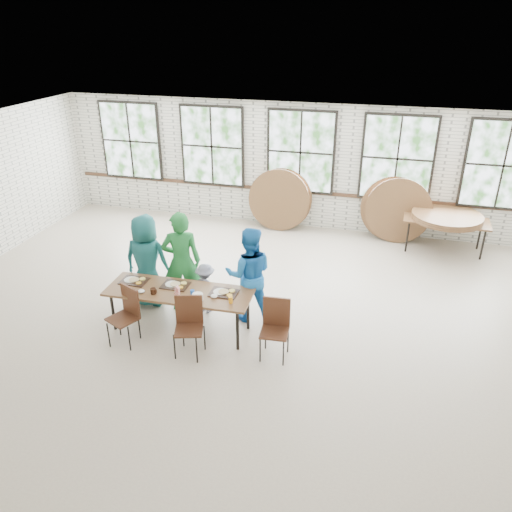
{
  "coord_description": "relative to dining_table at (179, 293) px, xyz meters",
  "views": [
    {
      "loc": [
        2.0,
        -7.03,
        4.78
      ],
      "look_at": [
        0.0,
        0.4,
        1.05
      ],
      "focal_mm": 35.0,
      "sensor_mm": 36.0,
      "label": 1
    }
  ],
  "objects": [
    {
      "name": "adult_teal",
      "position": [
        -0.88,
        0.65,
        0.17
      ],
      "size": [
        0.85,
        0.57,
        1.71
      ],
      "primitive_type": "imported",
      "rotation": [
        0.0,
        0.0,
        3.17
      ],
      "color": "#195F4F",
      "rests_on": "ground"
    },
    {
      "name": "round_tops_stacked",
      "position": [
        4.43,
        4.43,
        0.12
      ],
      "size": [
        1.5,
        1.5,
        0.13
      ],
      "color": "brown",
      "rests_on": "storage_table"
    },
    {
      "name": "tabletop_clutter",
      "position": [
        0.07,
        -0.02,
        0.08
      ],
      "size": [
        2.03,
        0.57,
        0.11
      ],
      "color": "black",
      "rests_on": "dining_table"
    },
    {
      "name": "adult_blue",
      "position": [
        1.0,
        0.65,
        0.15
      ],
      "size": [
        0.96,
        0.83,
        1.69
      ],
      "primitive_type": "imported",
      "rotation": [
        0.0,
        0.0,
        3.41
      ],
      "color": "#1A68B8",
      "rests_on": "ground"
    },
    {
      "name": "room",
      "position": [
        1.04,
        4.99,
        1.14
      ],
      "size": [
        12.0,
        12.0,
        12.0
      ],
      "color": "#BCAD96",
      "rests_on": "ground"
    },
    {
      "name": "dining_table",
      "position": [
        0.0,
        0.0,
        0.0
      ],
      "size": [
        2.42,
        0.87,
        0.74
      ],
      "rotation": [
        0.0,
        0.0,
        0.03
      ],
      "color": "brown",
      "rests_on": "ground"
    },
    {
      "name": "toddler",
      "position": [
        0.21,
        0.65,
        -0.23
      ],
      "size": [
        0.66,
        0.47,
        0.92
      ],
      "primitive_type": "imported",
      "rotation": [
        0.0,
        0.0,
        2.92
      ],
      "color": "#13193C",
      "rests_on": "ground"
    },
    {
      "name": "adult_green",
      "position": [
        -0.21,
        0.65,
        0.23
      ],
      "size": [
        0.78,
        0.64,
        1.85
      ],
      "primitive_type": "imported",
      "rotation": [
        0.0,
        0.0,
        3.49
      ],
      "color": "#1C6C2E",
      "rests_on": "ground"
    },
    {
      "name": "chair_spare",
      "position": [
        1.67,
        -0.24,
        -0.13
      ],
      "size": [
        0.45,
        0.44,
        0.95
      ],
      "rotation": [
        0.0,
        0.0,
        0.08
      ],
      "color": "#492818",
      "rests_on": "ground"
    },
    {
      "name": "round_tops_leaning",
      "position": [
        1.98,
        4.74,
        0.05
      ],
      "size": [
        4.3,
        0.37,
        1.49
      ],
      "color": "brown",
      "rests_on": "ground"
    },
    {
      "name": "storage_table",
      "position": [
        4.43,
        4.43,
        -0.0
      ],
      "size": [
        1.83,
        0.82,
        0.74
      ],
      "rotation": [
        0.0,
        0.0,
        -0.04
      ],
      "color": "brown",
      "rests_on": "ground"
    },
    {
      "name": "chair_near_right",
      "position": [
        0.37,
        -0.52,
        -0.13
      ],
      "size": [
        0.52,
        0.51,
        0.95
      ],
      "rotation": [
        0.0,
        0.0,
        0.3
      ],
      "color": "#492818",
      "rests_on": "ground"
    },
    {
      "name": "chair_near_left",
      "position": [
        -0.69,
        -0.52,
        -0.13
      ],
      "size": [
        0.55,
        0.54,
        0.95
      ],
      "rotation": [
        0.0,
        0.0,
        -0.43
      ],
      "color": "#492818",
      "rests_on": "ground"
    }
  ]
}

